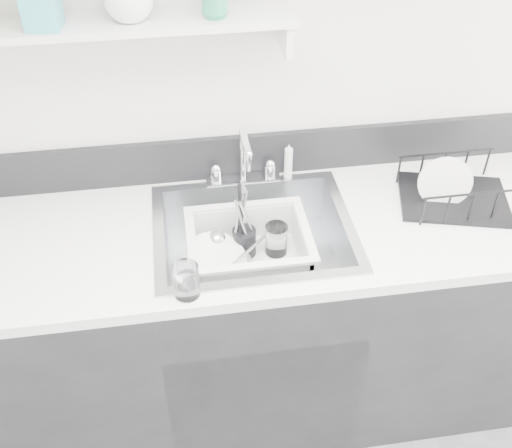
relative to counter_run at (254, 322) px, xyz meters
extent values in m
cube|color=silver|center=(0.00, 0.30, 0.84)|extent=(3.50, 0.02, 2.60)
cube|color=black|center=(0.00, 0.00, -0.02)|extent=(3.20, 0.62, 0.88)
cube|color=white|center=(0.00, 0.00, 0.44)|extent=(3.20, 0.62, 0.04)
cube|color=black|center=(0.00, 0.30, 0.54)|extent=(3.20, 0.02, 0.16)
cube|color=silver|center=(0.00, 0.25, 0.47)|extent=(0.26, 0.06, 0.02)
cylinder|color=silver|center=(-0.10, 0.25, 0.50)|extent=(0.04, 0.04, 0.05)
cylinder|color=silver|center=(0.10, 0.25, 0.50)|extent=(0.04, 0.04, 0.05)
cylinder|color=silver|center=(0.00, 0.25, 0.57)|extent=(0.02, 0.02, 0.20)
cylinder|color=silver|center=(0.00, 0.18, 0.68)|extent=(0.02, 0.15, 0.02)
cylinder|color=silver|center=(0.16, 0.25, 0.53)|extent=(0.03, 0.03, 0.14)
cube|color=silver|center=(-0.35, 0.23, 1.06)|extent=(1.00, 0.16, 0.02)
cube|color=silver|center=(0.13, 0.23, 1.00)|extent=(0.02, 0.14, 0.10)
cylinder|color=white|center=(-0.12, -0.03, 0.31)|extent=(0.23, 0.23, 0.01)
cylinder|color=white|center=(-0.12, -0.02, 0.33)|extent=(0.22, 0.22, 0.01)
cylinder|color=white|center=(-0.13, -0.03, 0.36)|extent=(0.25, 0.25, 0.09)
cylinder|color=black|center=(-0.02, 0.05, 0.36)|extent=(0.08, 0.08, 0.10)
cylinder|color=silver|center=(-0.04, 0.06, 0.45)|extent=(0.01, 0.05, 0.20)
cylinder|color=silver|center=(-0.01, 0.04, 0.44)|extent=(0.02, 0.04, 0.18)
cylinder|color=black|center=(-0.03, 0.06, 0.47)|extent=(0.01, 0.06, 0.22)
cylinder|color=white|center=(0.08, 0.04, 0.36)|extent=(0.08, 0.08, 0.11)
cylinder|color=white|center=(-0.23, -0.25, 0.51)|extent=(0.08, 0.08, 0.10)
imported|color=white|center=(0.07, -0.09, 0.32)|extent=(0.10, 0.10, 0.03)
camera|label=1|loc=(-0.21, -1.44, 1.72)|focal=42.00mm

